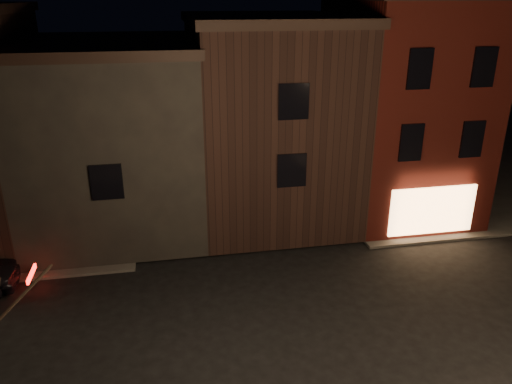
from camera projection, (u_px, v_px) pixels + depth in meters
ground at (286, 334)px, 16.31m from camera, size 120.00×120.00×0.00m
sidewalk_far_right at (477, 140)px, 38.02m from camera, size 30.00×30.00×0.12m
corner_building at (401, 103)px, 24.36m from camera, size 6.50×8.50×10.50m
row_building_a at (266, 116)px, 24.38m from camera, size 7.30×10.30×9.40m
row_building_b at (115, 133)px, 23.30m from camera, size 7.80×10.30×8.40m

